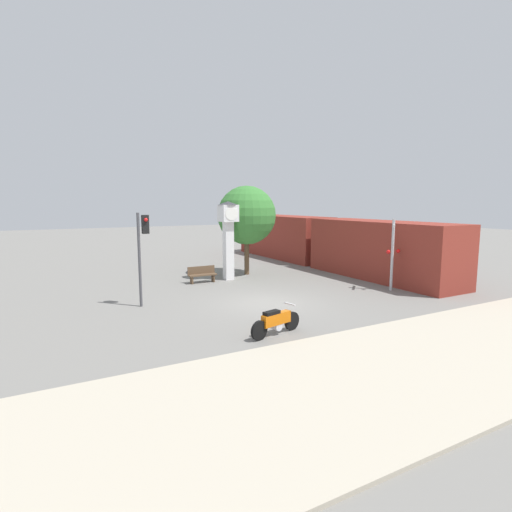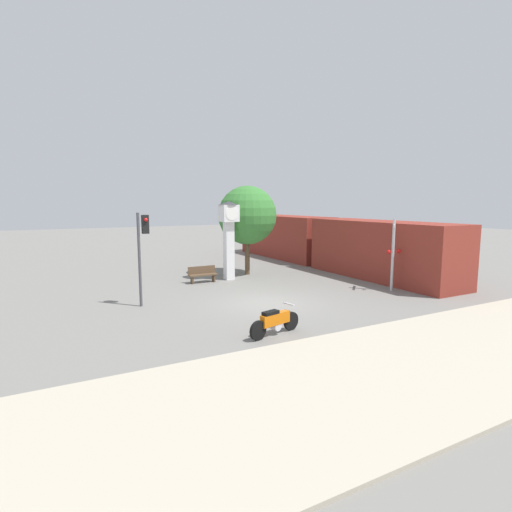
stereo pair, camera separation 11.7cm
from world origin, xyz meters
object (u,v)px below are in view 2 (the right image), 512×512
Objects in this scene: freight_train at (325,242)px; traffic_light at (142,242)px; bench at (202,274)px; street_tree at (247,215)px; railroad_crossing_signal at (393,252)px; motorcycle at (275,321)px; clock_tower at (229,228)px.

traffic_light is at bearing -159.62° from freight_train.
traffic_light reaches higher than bench.
railroad_crossing_signal is at bearing -60.18° from street_tree.
motorcycle is at bearing -63.33° from traffic_light.
railroad_crossing_signal is (6.10, -6.66, -1.01)m from clock_tower.
clock_tower is at bearing 60.47° from motorcycle.
motorcycle is at bearing -105.55° from clock_tower.
traffic_light is 1.10× the size of railroad_crossing_signal.
freight_train is at bearing 3.59° from street_tree.
clock_tower is at bearing -149.92° from street_tree.
freight_train is 13.03× the size of bench.
street_tree reaches higher than motorcycle.
traffic_light reaches higher than motorcycle.
motorcycle is 0.60× the size of railroad_crossing_signal.
motorcycle is 0.40× the size of street_tree.
street_tree reaches higher than traffic_light.
freight_train is 14.82m from traffic_light.
freight_train is at bearing 31.91° from motorcycle.
bench is (4.05, 3.63, -2.30)m from traffic_light.
railroad_crossing_signal is at bearing -47.54° from clock_tower.
freight_train reaches higher than bench.
freight_train is 5.67× the size of railroad_crossing_signal.
clock_tower is 1.12× the size of traffic_light.
street_tree is (-4.39, 7.65, 1.68)m from railroad_crossing_signal.
bench is at bearing -175.71° from clock_tower.
clock_tower is (2.72, 9.78, 2.54)m from motorcycle.
freight_train is 6.71m from street_tree.
freight_train is at bearing 75.99° from railroad_crossing_signal.
railroad_crossing_signal is at bearing -39.97° from bench.
traffic_light is 12.22m from railroad_crossing_signal.
traffic_light is at bearing -138.15° from bench.
clock_tower reaches higher than traffic_light.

